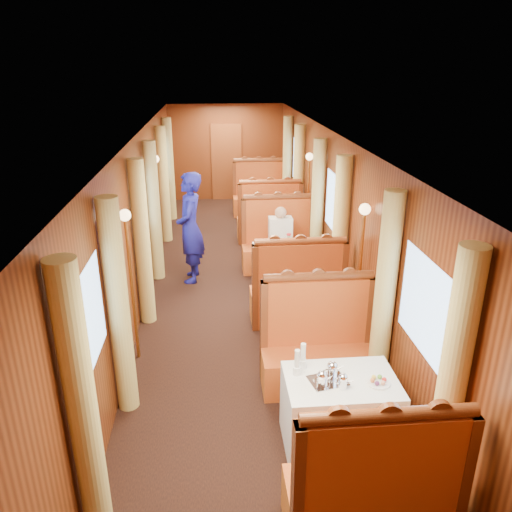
{
  "coord_description": "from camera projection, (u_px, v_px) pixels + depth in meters",
  "views": [
    {
      "loc": [
        -0.39,
        -7.32,
        3.52
      ],
      "look_at": [
        0.17,
        -1.04,
        1.05
      ],
      "focal_mm": 35.0,
      "sensor_mm": 36.0,
      "label": 1
    }
  ],
  "objects": [
    {
      "name": "wall_right",
      "position": [
        335.0,
        217.0,
        7.77
      ],
      "size": [
        0.01,
        12.0,
        2.5
      ],
      "primitive_type": null,
      "rotation": [
        1.57,
        0.0,
        -1.57
      ],
      "color": "brown",
      "rests_on": "floor"
    },
    {
      "name": "teapot_back",
      "position": [
        332.0,
        372.0,
        4.64
      ],
      "size": [
        0.19,
        0.16,
        0.14
      ],
      "primitive_type": null,
      "rotation": [
        0.0,
        0.0,
        0.25
      ],
      "color": "silver",
      "rests_on": "tea_tray"
    },
    {
      "name": "window_left_near",
      "position": [
        87.0,
        324.0,
        4.21
      ],
      "size": [
        0.01,
        1.2,
        0.9
      ],
      "primitive_type": null,
      "rotation": [
        1.57,
        0.0,
        1.57
      ],
      "color": "#85ADDF",
      "rests_on": "wall_left"
    },
    {
      "name": "doorway_far",
      "position": [
        227.0,
        162.0,
        13.27
      ],
      "size": [
        0.8,
        0.04,
        2.0
      ],
      "primitive_type": "cube",
      "color": "brown",
      "rests_on": "floor"
    },
    {
      "name": "teapot_right",
      "position": [
        343.0,
        383.0,
        4.5
      ],
      "size": [
        0.17,
        0.15,
        0.12
      ],
      "primitive_type": null,
      "rotation": [
        0.0,
        0.0,
        -0.32
      ],
      "color": "silver",
      "rests_on": "tea_tray"
    },
    {
      "name": "curtain_left_mid_b",
      "position": [
        154.0,
        212.0,
        8.28
      ],
      "size": [
        0.22,
        0.22,
        2.35
      ],
      "primitive_type": "cylinder",
      "color": "#DBC870",
      "rests_on": "floor"
    },
    {
      "name": "cup_inboard",
      "position": [
        297.0,
        365.0,
        4.68
      ],
      "size": [
        0.08,
        0.08,
        0.26
      ],
      "rotation": [
        0.0,
        0.0,
        0.22
      ],
      "color": "white",
      "rests_on": "table_near"
    },
    {
      "name": "ceiling",
      "position": [
        238.0,
        137.0,
        7.19
      ],
      "size": [
        3.0,
        12.0,
        0.01
      ],
      "primitive_type": null,
      "rotation": [
        3.14,
        0.0,
        0.0
      ],
      "color": "silver",
      "rests_on": "wall_left"
    },
    {
      "name": "curtain_right_mid_b",
      "position": [
        317.0,
        208.0,
        8.51
      ],
      "size": [
        0.22,
        0.22,
        2.35
      ],
      "primitive_type": "cylinder",
      "color": "#DBC870",
      "rests_on": "floor"
    },
    {
      "name": "banquette_near_aft",
      "position": [
        318.0,
        351.0,
        5.7
      ],
      "size": [
        1.3,
        0.55,
        1.34
      ],
      "color": "#AA2A12",
      "rests_on": "floor"
    },
    {
      "name": "window_right_far",
      "position": [
        298.0,
        162.0,
        10.94
      ],
      "size": [
        0.01,
        1.2,
        0.9
      ],
      "primitive_type": null,
      "rotation": [
        1.57,
        0.0,
        -1.57
      ],
      "color": "#85ADDF",
      "rests_on": "wall_right"
    },
    {
      "name": "table_far",
      "position": [
        264.0,
        210.0,
        11.27
      ],
      "size": [
        1.05,
        0.72,
        0.75
      ],
      "primitive_type": "cube",
      "color": "white",
      "rests_on": "floor"
    },
    {
      "name": "table_near",
      "position": [
        339.0,
        412.0,
        4.78
      ],
      "size": [
        1.05,
        0.72,
        0.75
      ],
      "primitive_type": "cube",
      "color": "white",
      "rests_on": "floor"
    },
    {
      "name": "banquette_far_fwd",
      "position": [
        269.0,
        221.0,
        10.32
      ],
      "size": [
        1.3,
        0.55,
        1.34
      ],
      "color": "#AA2A12",
      "rests_on": "floor"
    },
    {
      "name": "banquette_mid_aft",
      "position": [
        278.0,
        246.0,
        8.95
      ],
      "size": [
        1.3,
        0.55,
        1.34
      ],
      "color": "#AA2A12",
      "rests_on": "floor"
    },
    {
      "name": "sconce_left_aft",
      "position": [
        157.0,
        186.0,
        9.11
      ],
      "size": [
        0.14,
        0.14,
        1.95
      ],
      "color": "#BF8C3F",
      "rests_on": "floor"
    },
    {
      "name": "cup_outboard",
      "position": [
        303.0,
        358.0,
        4.79
      ],
      "size": [
        0.08,
        0.08,
        0.26
      ],
      "rotation": [
        0.0,
        0.0,
        0.34
      ],
      "color": "white",
      "rests_on": "table_near"
    },
    {
      "name": "banquette_far_aft",
      "position": [
        260.0,
        197.0,
        12.2
      ],
      "size": [
        1.3,
        0.55,
        1.34
      ],
      "color": "#AA2A12",
      "rests_on": "floor"
    },
    {
      "name": "wall_left",
      "position": [
        140.0,
        222.0,
        7.52
      ],
      "size": [
        0.01,
        12.0,
        2.5
      ],
      "primitive_type": null,
      "rotation": [
        1.57,
        0.0,
        1.57
      ],
      "color": "brown",
      "rests_on": "floor"
    },
    {
      "name": "curtain_right_near_a",
      "position": [
        451.0,
        389.0,
        3.82
      ],
      "size": [
        0.22,
        0.22,
        2.35
      ],
      "primitive_type": "cylinder",
      "color": "#DBC870",
      "rests_on": "floor"
    },
    {
      "name": "passenger",
      "position": [
        281.0,
        234.0,
        8.59
      ],
      "size": [
        0.4,
        0.44,
        0.76
      ],
      "color": "beige",
      "rests_on": "banquette_mid_aft"
    },
    {
      "name": "curtain_left_near_b",
      "position": [
        119.0,
        310.0,
        5.04
      ],
      "size": [
        0.22,
        0.22,
        2.35
      ],
      "primitive_type": "cylinder",
      "color": "#DBC870",
      "rests_on": "floor"
    },
    {
      "name": "teapot_left",
      "position": [
        322.0,
        381.0,
        4.53
      ],
      "size": [
        0.16,
        0.12,
        0.12
      ],
      "primitive_type": null,
      "rotation": [
        0.0,
        0.0,
        0.05
      ],
      "color": "silver",
      "rests_on": "tea_tray"
    },
    {
      "name": "window_right_mid",
      "position": [
        335.0,
        205.0,
        7.7
      ],
      "size": [
        0.01,
        1.2,
        0.9
      ],
      "primitive_type": null,
      "rotation": [
        1.57,
        0.0,
        -1.57
      ],
      "color": "#85ADDF",
      "rests_on": "wall_right"
    },
    {
      "name": "tea_tray",
      "position": [
        328.0,
        381.0,
        4.61
      ],
      "size": [
        0.39,
        0.33,
        0.01
      ],
      "primitive_type": "cube",
      "rotation": [
        0.0,
        0.0,
        0.22
      ],
      "color": "silver",
      "rests_on": "table_near"
    },
    {
      "name": "rose_vase_mid",
      "position": [
        289.0,
        238.0,
        7.84
      ],
      "size": [
        0.06,
        0.06,
        0.36
      ],
      "rotation": [
        0.0,
        0.0,
        -0.13
      ],
      "color": "silver",
      "rests_on": "table_mid"
    },
    {
      "name": "sconce_right_fore",
      "position": [
        362.0,
        248.0,
        6.09
      ],
      "size": [
        0.14,
        0.14,
        1.95
      ],
      "color": "#BF8C3F",
      "rests_on": "floor"
    },
    {
      "name": "window_left_far",
      "position": [
        161.0,
        164.0,
        10.7
      ],
      "size": [
        0.01,
        1.2,
        0.9
      ],
      "primitive_type": null,
      "rotation": [
        1.57,
        0.0,
        1.57
      ],
      "color": "#85ADDF",
      "rests_on": "wall_left"
    },
    {
      "name": "curtain_left_far_a",
      "position": [
        164.0,
        185.0,
        10.08
      ],
      "size": [
        0.22,
        0.22,
        2.35
      ],
      "primitive_type": "cylinder",
      "color": "#DBC870",
      "rests_on": "floor"
    },
    {
      "name": "banquette_mid_fwd",
      "position": [
        297.0,
        295.0,
        7.07
      ],
      "size": [
        1.3,
        0.55,
        1.34
      ],
      "color": "#AA2A12",
      "rests_on": "floor"
    },
    {
      "name": "fruit_plate",
      "position": [
        378.0,
        382.0,
        4.59
      ],
      "size": [
        0.22,
        0.22,
        0.05
      ],
      "rotation": [
        0.0,
        0.0,
        0.29
      ],
      "color": "white",
      "rests_on": "table_near"
    },
    {
      "name": "window_right_near",
      "position": [
        427.0,
        310.0,
        4.45
      ],
      "size": [
        0.01,
        1.2,
        0.9
      ],
      "primitive_type": null,
      "rotation": [
        1.57,
        0.0,
        -1.57
      ],
      "color": "#85ADDF",
      "rests_on": "wall_right"
    },
    {
      "name": "curtain_left_near_a",
      "position": [
        82.0,
        410.0,
        3.59
      ],
      "size": [
        0.22,
        0.22,
        2.35
      ],
      "primitive_type": "cylinder",
      "color": "#DBC870",
      "rests_on": "floor"
    },
    {
      "name": "curtain_left_mid_a",
      "position": [
        142.0,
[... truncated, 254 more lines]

